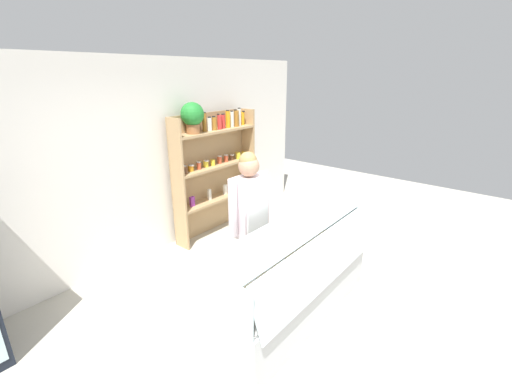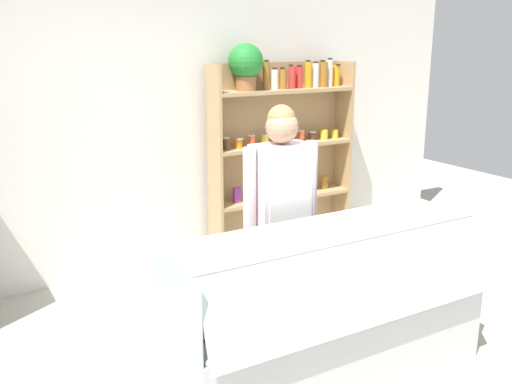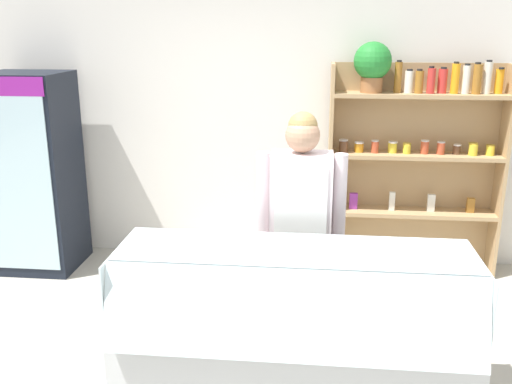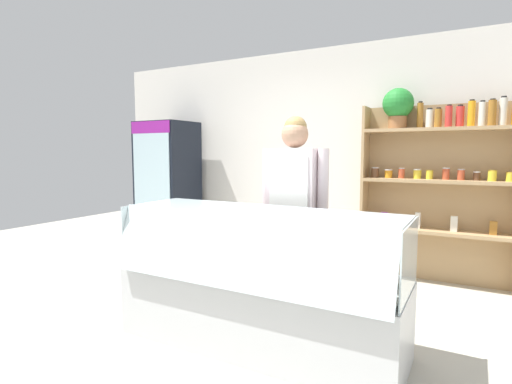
% 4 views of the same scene
% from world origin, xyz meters
% --- Properties ---
extents(ground_plane, '(12.00, 12.00, 0.00)m').
position_xyz_m(ground_plane, '(0.00, 0.00, 0.00)').
color(ground_plane, '#B7B2A3').
extents(back_wall, '(6.80, 0.10, 2.70)m').
position_xyz_m(back_wall, '(0.00, 2.35, 1.35)').
color(back_wall, white).
rests_on(back_wall, ground).
extents(shelving_unit, '(1.55, 0.33, 2.11)m').
position_xyz_m(shelving_unit, '(1.09, 2.10, 1.25)').
color(shelving_unit, tan).
rests_on(shelving_unit, ground).
extents(deli_display_case, '(2.08, 0.74, 1.01)m').
position_xyz_m(deli_display_case, '(0.16, -0.05, 0.31)').
color(deli_display_case, silver).
rests_on(deli_display_case, ground).
extents(shop_clerk, '(0.59, 0.25, 1.72)m').
position_xyz_m(shop_clerk, '(0.18, 0.55, 1.02)').
color(shop_clerk, '#4C4233').
rests_on(shop_clerk, ground).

